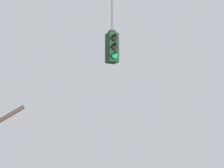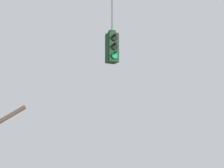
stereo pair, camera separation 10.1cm
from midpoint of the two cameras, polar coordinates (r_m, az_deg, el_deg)
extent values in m
cube|color=#143819|center=(14.22, 0.20, 4.72)|extent=(0.34, 0.34, 0.98)
cube|color=#143819|center=(14.38, 0.20, 6.80)|extent=(0.19, 0.19, 0.10)
cylinder|color=black|center=(14.74, 0.20, 10.55)|extent=(0.02, 0.02, 1.94)
cylinder|color=black|center=(14.15, 0.55, 6.06)|extent=(0.20, 0.03, 0.20)
cylinder|color=black|center=(14.14, 0.63, 6.45)|extent=(0.07, 0.12, 0.07)
cylinder|color=black|center=(14.07, 0.55, 4.91)|extent=(0.20, 0.03, 0.20)
cylinder|color=black|center=(14.05, 0.63, 5.31)|extent=(0.07, 0.12, 0.07)
cylinder|color=#19C666|center=(13.98, 0.55, 3.75)|extent=(0.20, 0.03, 0.20)
cylinder|color=black|center=(13.97, 0.64, 4.15)|extent=(0.07, 0.12, 0.07)
cylinder|color=#423326|center=(22.37, -13.95, -4.57)|extent=(2.51, 0.90, 1.71)
camera|label=1|loc=(0.05, -89.79, -0.04)|focal=70.00mm
camera|label=2|loc=(0.05, 90.21, 0.04)|focal=70.00mm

